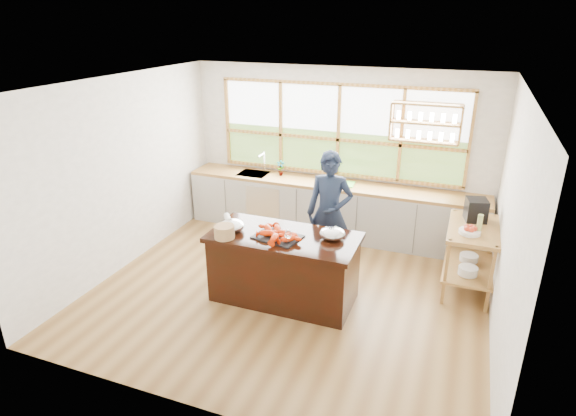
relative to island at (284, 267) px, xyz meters
The scene contains 18 objects.
ground_plane 0.50m from the island, 90.00° to the left, with size 5.00×5.00×0.00m, color olive.
room_shell 1.48m from the island, 88.06° to the left, with size 5.02×4.52×2.71m.
back_counter 2.14m from the island, 90.50° to the left, with size 4.90×0.63×0.90m.
right_shelf_unit 2.45m from the island, 26.44° to the left, with size 0.62×1.10×0.90m.
island is the anchor object (origin of this frame).
cook 1.08m from the island, 71.84° to the left, with size 0.64×0.42×1.75m, color #161F33.
potted_plant 2.45m from the island, 112.71° to the left, with size 0.14×0.10×0.27m, color slate.
cutting_board 2.19m from the island, 85.70° to the left, with size 0.40×0.30×0.01m, color #60D13E.
espresso_machine 2.64m from the island, 31.54° to the left, with size 0.26×0.28×0.30m, color black.
wine_bottle 2.48m from the island, 21.95° to the left, with size 0.06×0.06×0.26m, color #A0AB54.
fruit_bowl 2.36m from the island, 22.09° to the left, with size 0.26×0.26×0.11m.
slate_board 0.47m from the island, 118.84° to the right, with size 0.55×0.40×0.02m, color black.
lobster_pile 0.52m from the island, 119.68° to the right, with size 0.55×0.48×0.08m.
mixing_bowl_left 0.84m from the island, behind, with size 0.32×0.32×0.15m, color #B9BDC0.
mixing_bowl_right 0.79m from the island, 12.35° to the left, with size 0.31×0.31×0.15m, color #B9BDC0.
wine_glass 0.70m from the island, 59.88° to the right, with size 0.08×0.08×0.22m.
wicker_basket 0.90m from the island, 153.61° to the right, with size 0.25×0.25×0.16m, color tan.
parchment_roll 0.96m from the island, behind, with size 0.08×0.08×0.30m, color silver.
Camera 1 is at (1.97, -5.20, 3.43)m, focal length 30.00 mm.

